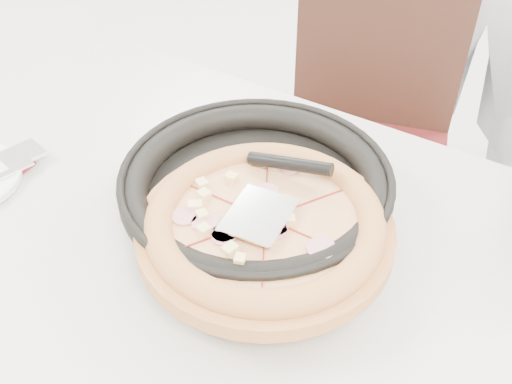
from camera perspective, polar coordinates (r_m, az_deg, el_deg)
The scene contains 7 objects.
floor at distance 1.86m, azimuth -0.76°, elevation -7.48°, with size 7.00×7.00×0.00m, color #B8B7B3.
main_table at distance 1.20m, azimuth -1.93°, elevation -17.13°, with size 1.20×0.80×0.75m, color beige, non-canonical shape.
chair_far at distance 1.52m, azimuth 9.80°, elevation 3.23°, with size 0.42×0.42×0.95m, color black, non-canonical shape.
trivet at distance 0.87m, azimuth 1.98°, elevation -4.88°, with size 0.11×0.11×0.04m, color black.
pizza_pan at distance 0.91m, azimuth 0.00°, elevation -0.38°, with size 0.34×0.34×0.01m, color black.
pizza at distance 0.83m, azimuth 0.86°, elevation -3.59°, with size 0.36×0.36×0.02m, color #B47843.
pizza_server at distance 0.80m, azimuth 0.24°, elevation -2.17°, with size 0.08×0.10×0.00m, color white.
Camera 1 is at (0.68, -1.03, 1.39)m, focal length 42.00 mm.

